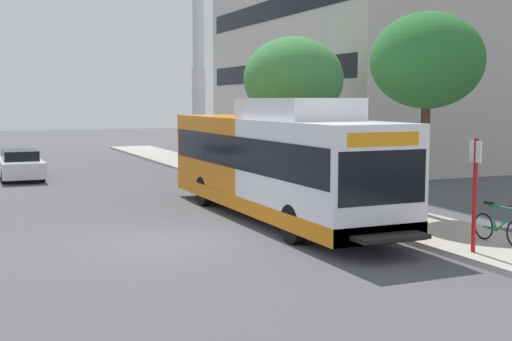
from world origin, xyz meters
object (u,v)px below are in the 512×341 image
Objects in this scene: street_tree_mid_block at (293,80)px; bicycle_parked at (500,226)px; transit_bus at (275,163)px; parked_car_far_lane at (21,165)px; bus_stop_sign_pole at (475,186)px; street_tree_near_stop at (427,61)px.

bicycle_parked is at bearing -93.76° from street_tree_mid_block.
bicycle_parked is at bearing -62.69° from transit_bus.
parked_car_far_lane is at bearing 115.21° from bicycle_parked.
street_tree_mid_block is at bearing 81.17° from bus_stop_sign_pole.
parked_car_far_lane is at bearing 144.91° from street_tree_mid_block.
bicycle_parked is (1.21, 0.46, -1.09)m from bus_stop_sign_pole.
bus_stop_sign_pole reaches higher than bicycle_parked.
bus_stop_sign_pole is 0.58× the size of parked_car_far_lane.
transit_bus reaches higher than bus_stop_sign_pole.
transit_bus is 2.02× the size of street_tree_mid_block.
parked_car_far_lane is (-10.33, 15.82, -4.08)m from street_tree_near_stop.
parked_car_far_lane is at bearing 123.14° from street_tree_near_stop.
transit_bus is at bearing 154.72° from street_tree_near_stop.
bus_stop_sign_pole is 1.48× the size of bicycle_parked.
street_tree_near_stop is at bearing -56.86° from parked_car_far_lane.
street_tree_near_stop is 19.33m from parked_car_far_lane.
bus_stop_sign_pole is at bearing -98.83° from street_tree_mid_block.
street_tree_near_stop reaches higher than bicycle_parked.
street_tree_mid_block is (0.84, 12.78, 3.87)m from bicycle_parked.
parked_car_far_lane is at bearing 111.85° from bus_stop_sign_pole.
street_tree_mid_block reaches higher than transit_bus.
street_tree_near_stop is at bearing -25.28° from transit_bus.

